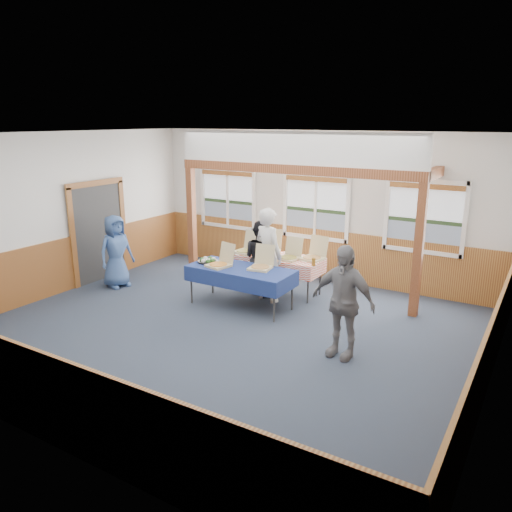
{
  "coord_description": "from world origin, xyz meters",
  "views": [
    {
      "loc": [
        4.43,
        -6.35,
        3.42
      ],
      "look_at": [
        -0.03,
        1.0,
        1.06
      ],
      "focal_mm": 35.0,
      "sensor_mm": 36.0,
      "label": 1
    }
  ],
  "objects_px": {
    "table_left": "(241,271)",
    "woman_black": "(260,258)",
    "table_right": "(280,259)",
    "person_grey": "(343,302)",
    "man_blue": "(116,251)",
    "woman_white": "(268,255)"
  },
  "relations": [
    {
      "from": "woman_black",
      "to": "man_blue",
      "type": "relative_size",
      "value": 0.98
    },
    {
      "from": "table_right",
      "to": "person_grey",
      "type": "relative_size",
      "value": 1.06
    },
    {
      "from": "table_left",
      "to": "person_grey",
      "type": "xyz_separation_m",
      "value": [
        2.37,
        -0.93,
        0.15
      ]
    },
    {
      "from": "table_right",
      "to": "table_left",
      "type": "bearing_deg",
      "value": -112.51
    },
    {
      "from": "woman_black",
      "to": "table_right",
      "type": "bearing_deg",
      "value": -123.94
    },
    {
      "from": "table_right",
      "to": "woman_black",
      "type": "distance_m",
      "value": 0.41
    },
    {
      "from": "table_right",
      "to": "person_grey",
      "type": "height_order",
      "value": "person_grey"
    },
    {
      "from": "table_left",
      "to": "man_blue",
      "type": "distance_m",
      "value": 2.89
    },
    {
      "from": "table_left",
      "to": "woman_white",
      "type": "distance_m",
      "value": 0.67
    },
    {
      "from": "table_right",
      "to": "woman_white",
      "type": "height_order",
      "value": "woman_white"
    },
    {
      "from": "table_right",
      "to": "woman_black",
      "type": "bearing_deg",
      "value": -146.44
    },
    {
      "from": "table_right",
      "to": "woman_white",
      "type": "distance_m",
      "value": 0.55
    },
    {
      "from": "woman_white",
      "to": "person_grey",
      "type": "distance_m",
      "value": 2.6
    },
    {
      "from": "woman_white",
      "to": "person_grey",
      "type": "height_order",
      "value": "woman_white"
    },
    {
      "from": "table_right",
      "to": "person_grey",
      "type": "bearing_deg",
      "value": -53.28
    },
    {
      "from": "woman_white",
      "to": "man_blue",
      "type": "height_order",
      "value": "woman_white"
    },
    {
      "from": "man_blue",
      "to": "person_grey",
      "type": "height_order",
      "value": "person_grey"
    },
    {
      "from": "table_left",
      "to": "woman_black",
      "type": "xyz_separation_m",
      "value": [
        -0.05,
        0.81,
        0.05
      ]
    },
    {
      "from": "man_blue",
      "to": "table_left",
      "type": "bearing_deg",
      "value": -71.08
    },
    {
      "from": "woman_white",
      "to": "woman_black",
      "type": "bearing_deg",
      "value": -17.74
    },
    {
      "from": "table_right",
      "to": "man_blue",
      "type": "height_order",
      "value": "man_blue"
    },
    {
      "from": "person_grey",
      "to": "table_left",
      "type": "bearing_deg",
      "value": 165.5
    }
  ]
}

